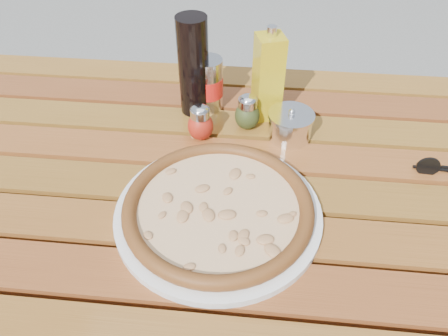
# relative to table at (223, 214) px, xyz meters

# --- Properties ---
(table) EXTENTS (1.40, 0.90, 0.75)m
(table) POSITION_rel_table_xyz_m (0.00, 0.00, 0.00)
(table) COLOR #33190B
(table) RESTS_ON ground
(plate) EXTENTS (0.42, 0.42, 0.01)m
(plate) POSITION_rel_table_xyz_m (-0.00, -0.07, 0.08)
(plate) COLOR silver
(plate) RESTS_ON table
(pizza) EXTENTS (0.43, 0.43, 0.03)m
(pizza) POSITION_rel_table_xyz_m (-0.00, -0.07, 0.10)
(pizza) COLOR #FDE4B5
(pizza) RESTS_ON plate
(pepper_shaker) EXTENTS (0.06, 0.06, 0.08)m
(pepper_shaker) POSITION_rel_table_xyz_m (-0.06, 0.14, 0.11)
(pepper_shaker) COLOR red
(pepper_shaker) RESTS_ON table
(oregano_shaker) EXTENTS (0.07, 0.07, 0.08)m
(oregano_shaker) POSITION_rel_table_xyz_m (0.03, 0.19, 0.11)
(oregano_shaker) COLOR #3B461C
(oregano_shaker) RESTS_ON table
(dark_bottle) EXTENTS (0.09, 0.09, 0.22)m
(dark_bottle) POSITION_rel_table_xyz_m (-0.09, 0.25, 0.19)
(dark_bottle) COLOR black
(dark_bottle) RESTS_ON table
(soda_can) EXTENTS (0.08, 0.08, 0.12)m
(soda_can) POSITION_rel_table_xyz_m (-0.06, 0.26, 0.13)
(soda_can) COLOR silver
(soda_can) RESTS_ON table
(olive_oil_cruet) EXTENTS (0.07, 0.07, 0.21)m
(olive_oil_cruet) POSITION_rel_table_xyz_m (0.07, 0.24, 0.17)
(olive_oil_cruet) COLOR #B99F13
(olive_oil_cruet) RESTS_ON table
(parmesan_tin) EXTENTS (0.12, 0.12, 0.07)m
(parmesan_tin) POSITION_rel_table_xyz_m (0.12, 0.16, 0.11)
(parmesan_tin) COLOR white
(parmesan_tin) RESTS_ON table
(sunglasses) EXTENTS (0.11, 0.03, 0.04)m
(sunglasses) POSITION_rel_table_xyz_m (0.42, 0.08, 0.09)
(sunglasses) COLOR black
(sunglasses) RESTS_ON table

